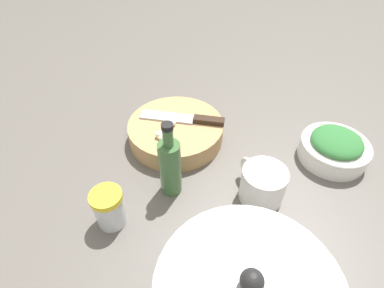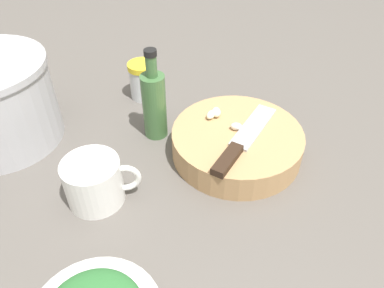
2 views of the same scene
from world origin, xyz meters
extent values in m
plane|color=#56514C|center=(0.00, 0.00, 0.00)|extent=(5.00, 5.00, 0.00)
cylinder|color=tan|center=(0.04, -0.10, 0.02)|extent=(0.23, 0.23, 0.05)
cube|color=black|center=(-0.03, -0.07, 0.06)|extent=(0.07, 0.06, 0.01)
cube|color=#B2B2B7|center=(0.05, -0.13, 0.05)|extent=(0.13, 0.11, 0.01)
ellipsoid|color=#EDE6C4|center=(0.09, -0.07, 0.06)|extent=(0.02, 0.02, 0.02)
ellipsoid|color=silver|center=(0.05, -0.10, 0.06)|extent=(0.02, 0.02, 0.01)
ellipsoid|color=silver|center=(0.09, -0.06, 0.05)|extent=(0.02, 0.02, 0.01)
ellipsoid|color=white|center=(0.09, -0.06, 0.06)|extent=(0.03, 0.03, 0.01)
cylinder|color=silver|center=(0.25, 0.06, 0.03)|extent=(0.06, 0.06, 0.07)
cylinder|color=yellow|center=(0.25, 0.06, 0.07)|extent=(0.06, 0.06, 0.01)
cylinder|color=silver|center=(-0.04, 0.15, 0.04)|extent=(0.09, 0.09, 0.08)
torus|color=silver|center=(-0.04, 0.10, 0.04)|extent=(0.01, 0.05, 0.05)
cylinder|color=#3D6638|center=(0.12, 0.04, 0.06)|extent=(0.04, 0.04, 0.13)
cylinder|color=#3D6638|center=(0.12, 0.04, 0.15)|extent=(0.02, 0.02, 0.04)
cylinder|color=black|center=(0.12, 0.04, 0.17)|extent=(0.02, 0.02, 0.01)
camera|label=1|loc=(0.27, 0.42, 0.51)|focal=28.00mm
camera|label=2|loc=(-0.46, 0.05, 0.46)|focal=35.00mm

